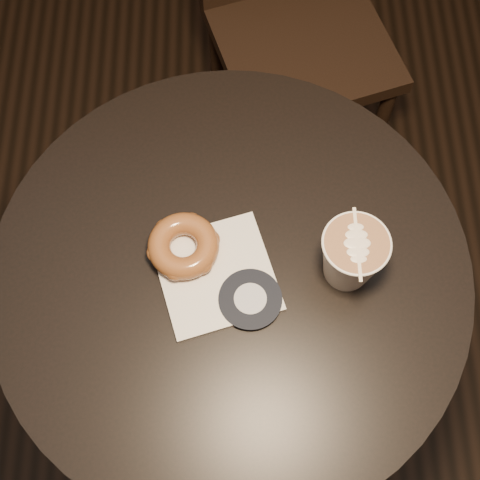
{
  "coord_description": "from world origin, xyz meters",
  "views": [
    {
      "loc": [
        0.01,
        -0.34,
        1.65
      ],
      "look_at": [
        0.01,
        0.03,
        0.79
      ],
      "focal_mm": 50.0,
      "sensor_mm": 36.0,
      "label": 1
    }
  ],
  "objects_px": {
    "doughnut": "(183,246)",
    "latte_cup": "(351,257)",
    "pastry_bag": "(216,275)",
    "cafe_table": "(232,310)"
  },
  "relations": [
    {
      "from": "cafe_table",
      "to": "latte_cup",
      "type": "relative_size",
      "value": 7.3
    },
    {
      "from": "cafe_table",
      "to": "pastry_bag",
      "type": "relative_size",
      "value": 4.76
    },
    {
      "from": "doughnut",
      "to": "latte_cup",
      "type": "relative_size",
      "value": 1.0
    },
    {
      "from": "doughnut",
      "to": "latte_cup",
      "type": "height_order",
      "value": "latte_cup"
    },
    {
      "from": "cafe_table",
      "to": "latte_cup",
      "type": "distance_m",
      "value": 0.3
    },
    {
      "from": "pastry_bag",
      "to": "doughnut",
      "type": "distance_m",
      "value": 0.06
    },
    {
      "from": "doughnut",
      "to": "pastry_bag",
      "type": "bearing_deg",
      "value": -38.89
    },
    {
      "from": "pastry_bag",
      "to": "doughnut",
      "type": "bearing_deg",
      "value": 124.78
    },
    {
      "from": "pastry_bag",
      "to": "latte_cup",
      "type": "xyz_separation_m",
      "value": [
        0.19,
        0.01,
        0.05
      ]
    },
    {
      "from": "doughnut",
      "to": "latte_cup",
      "type": "distance_m",
      "value": 0.24
    }
  ]
}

